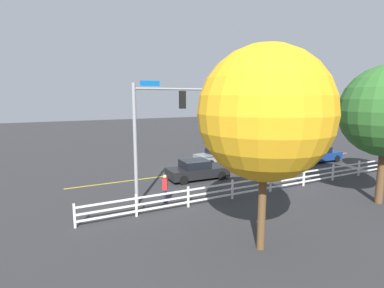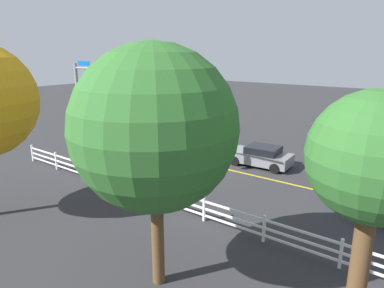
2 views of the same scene
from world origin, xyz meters
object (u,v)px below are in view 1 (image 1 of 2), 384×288
car_2 (197,170)px  car_3 (318,154)px  car_1 (275,151)px  car_0 (218,156)px  tree_1 (265,114)px  pedestrian (165,188)px

car_2 → car_3: bearing=3.1°
car_2 → car_3: 12.73m
car_1 → car_0: bearing=1.7°
car_2 → car_1: bearing=21.1°
car_2 → tree_1: bearing=-101.7°
car_1 → tree_1: (13.28, 13.75, 4.69)m
tree_1 → car_2: bearing=-104.1°
car_3 → pedestrian: 17.20m
car_0 → car_3: bearing=153.8°
car_3 → pedestrian: pedestrian is taller
car_0 → car_3: (-8.55, 3.64, 0.02)m
car_3 → tree_1: (15.28, 10.27, 4.62)m
car_3 → pedestrian: size_ratio=2.51×
car_1 → tree_1: tree_1 is taller
car_0 → pedestrian: 11.15m
car_3 → car_0: bearing=159.3°
car_1 → tree_1: size_ratio=0.51×
pedestrian → car_1: bearing=-127.1°
car_1 → car_2: size_ratio=0.90×
car_2 → tree_1: size_ratio=0.57×
car_1 → car_3: size_ratio=0.95×
car_1 → pedestrian: pedestrian is taller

